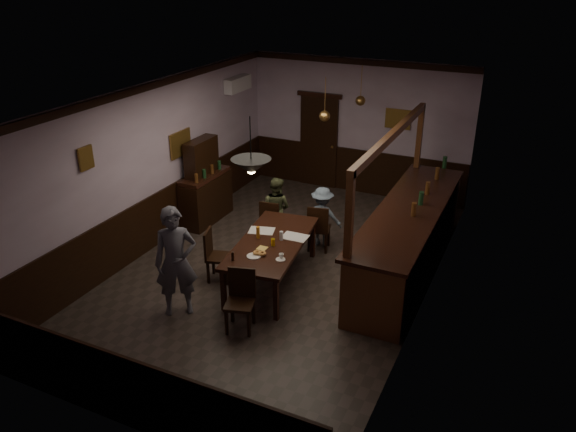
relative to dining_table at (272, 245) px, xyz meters
The scene contains 31 objects.
room 0.92m from the dining_table, 100.92° to the left, with size 5.01×8.01×3.01m.
dining_table is the anchor object (origin of this frame).
chair_far_left 1.37m from the dining_table, 117.13° to the left, with size 0.42×0.42×0.88m.
chair_far_right 1.37m from the dining_table, 78.01° to the left, with size 0.46×0.46×0.90m.
chair_near 1.34m from the dining_table, 82.83° to the right, with size 0.49×0.49×0.92m.
chair_side 0.97m from the dining_table, 159.46° to the right, with size 0.48×0.48×0.89m.
person_standing 1.64m from the dining_table, 122.37° to the right, with size 0.62×0.41×1.71m, color #545460.
person_seated_left 1.62m from the dining_table, 113.85° to the left, with size 0.60×0.46×1.23m, color #4C5332.
person_seated_right 1.62m from the dining_table, 81.47° to the left, with size 0.73×0.42×1.14m, color slate.
newspaper_left 0.42m from the dining_table, 140.64° to the left, with size 0.42×0.30×0.01m, color silver.
newspaper_right 0.41m from the dining_table, 45.60° to the left, with size 0.42×0.30×0.01m, color silver.
napkin 0.30m from the dining_table, 94.13° to the right, with size 0.15×0.15×0.00m, color #DBB050.
saucer 0.64m from the dining_table, 51.05° to the right, with size 0.15×0.15×0.01m, color white.
coffee_cup 0.62m from the dining_table, 49.22° to the right, with size 0.08×0.08×0.07m, color white.
pastry_plate 0.59m from the dining_table, 91.17° to the right, with size 0.22×0.22×0.01m, color white.
pastry_ring_a 0.51m from the dining_table, 89.36° to the right, with size 0.13×0.13×0.04m, color #C68C47.
pastry_ring_b 0.51m from the dining_table, 80.32° to the right, with size 0.13×0.13×0.04m, color #C68C47.
soda_can 0.20m from the dining_table, 54.96° to the right, with size 0.07×0.07×0.12m, color yellow.
beer_glass 0.30m from the dining_table, behind, with size 0.06×0.06×0.20m, color #BF721E.
water_glass 0.22m from the dining_table, 39.19° to the left, with size 0.06×0.06×0.15m, color silver.
pepper_mill 0.86m from the dining_table, 106.71° to the right, with size 0.04×0.04×0.14m, color black.
sideboard 2.79m from the dining_table, 145.39° to the left, with size 0.46×1.30×1.71m.
bar_counter 2.33m from the dining_table, 35.03° to the left, with size 1.01×4.33×2.43m.
door_back 4.50m from the dining_table, 102.65° to the left, with size 0.90×0.06×2.10m, color black.
ac_unit 4.50m from the dining_table, 126.50° to the left, with size 0.20×0.85×0.30m.
picture_left_small 3.16m from the dining_table, 155.24° to the right, with size 0.04×0.28×0.36m.
picture_left_large 3.00m from the dining_table, 154.23° to the left, with size 0.04×0.62×0.48m.
picture_back 4.60m from the dining_table, 79.45° to the left, with size 0.55×0.04×0.42m.
pendant_iron 1.80m from the dining_table, 82.34° to the right, with size 0.56×0.56×0.81m.
pendant_brass_mid 2.69m from the dining_table, 89.53° to the left, with size 0.20×0.20×0.81m.
pendant_brass_far 3.94m from the dining_table, 86.53° to the left, with size 0.20×0.20×0.81m.
Camera 1 is at (3.75, -7.61, 4.90)m, focal length 35.00 mm.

